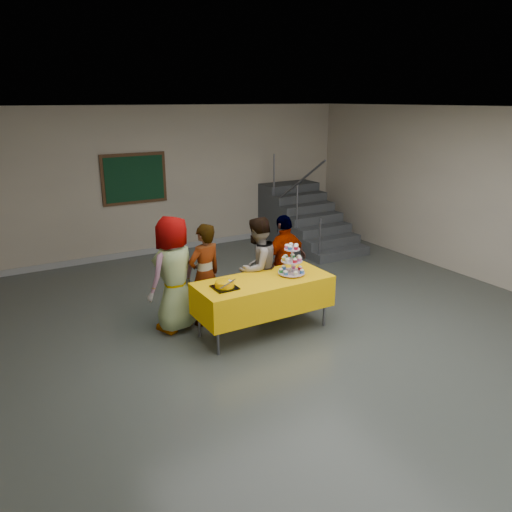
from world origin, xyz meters
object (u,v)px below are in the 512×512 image
(noticeboard, at_px, (134,179))
(schoolchild_d, at_px, (285,262))
(bear_cake, at_px, (225,284))
(schoolchild_c, at_px, (257,268))
(schoolchild_b, at_px, (205,275))
(staircase, at_px, (302,221))
(schoolchild_a, at_px, (174,274))
(cupcake_stand, at_px, (292,262))
(bake_table, at_px, (263,294))

(noticeboard, bearing_deg, schoolchild_d, -72.96)
(bear_cake, relative_size, schoolchild_c, 0.24)
(schoolchild_c, xyz_separation_m, schoolchild_d, (0.53, 0.08, -0.02))
(bear_cake, xyz_separation_m, schoolchild_b, (0.02, 0.67, -0.09))
(bear_cake, distance_m, schoolchild_d, 1.47)
(staircase, xyz_separation_m, noticeboard, (-3.52, 0.84, 1.11))
(bear_cake, xyz_separation_m, schoolchild_a, (-0.42, 0.72, -0.02))
(schoolchild_a, height_order, schoolchild_b, schoolchild_a)
(cupcake_stand, height_order, noticeboard, noticeboard)
(schoolchild_d, bearing_deg, cupcake_stand, 54.84)
(schoolchild_c, bearing_deg, schoolchild_b, -31.03)
(bake_table, bearing_deg, schoolchild_b, 131.73)
(schoolchild_b, bearing_deg, schoolchild_a, -20.79)
(cupcake_stand, xyz_separation_m, bear_cake, (-1.04, -0.00, -0.12))
(schoolchild_d, height_order, noticeboard, noticeboard)
(staircase, bearing_deg, noticeboard, 166.63)
(cupcake_stand, relative_size, noticeboard, 0.34)
(schoolchild_a, height_order, schoolchild_d, schoolchild_a)
(bake_table, distance_m, noticeboard, 4.45)
(cupcake_stand, bearing_deg, bear_cake, -179.98)
(staircase, height_order, noticeboard, noticeboard)
(schoolchild_b, relative_size, schoolchild_d, 1.01)
(schoolchild_d, bearing_deg, schoolchild_a, -13.22)
(bear_cake, bearing_deg, schoolchild_c, 33.90)
(noticeboard, bearing_deg, schoolchild_b, -92.73)
(schoolchild_a, bearing_deg, bear_cake, 96.08)
(cupcake_stand, height_order, schoolchild_d, schoolchild_d)
(schoolchild_d, bearing_deg, staircase, -139.43)
(schoolchild_b, xyz_separation_m, noticeboard, (0.17, 3.66, 0.86))
(staircase, bearing_deg, schoolchild_d, -129.62)
(cupcake_stand, distance_m, schoolchild_d, 0.72)
(bear_cake, bearing_deg, schoolchild_d, 24.87)
(schoolchild_b, bearing_deg, schoolchild_d, 163.75)
(schoolchild_b, height_order, schoolchild_c, schoolchild_c)
(schoolchild_b, height_order, noticeboard, noticeboard)
(bear_cake, height_order, schoolchild_d, schoolchild_d)
(bake_table, relative_size, noticeboard, 1.45)
(bear_cake, bearing_deg, schoolchild_b, 87.96)
(schoolchild_c, bearing_deg, schoolchild_d, 166.38)
(cupcake_stand, relative_size, bear_cake, 1.24)
(schoolchild_a, bearing_deg, schoolchild_d, 152.72)
(schoolchild_b, bearing_deg, bear_cake, 73.97)
(schoolchild_a, xyz_separation_m, staircase, (4.13, 2.77, -0.33))
(bake_table, relative_size, schoolchild_b, 1.27)
(cupcake_stand, height_order, schoolchild_c, schoolchild_c)
(schoolchild_b, bearing_deg, staircase, -156.58)
(bear_cake, distance_m, schoolchild_c, 0.98)
(cupcake_stand, height_order, staircase, staircase)
(bear_cake, bearing_deg, staircase, 43.24)
(schoolchild_c, bearing_deg, schoolchild_a, -30.16)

